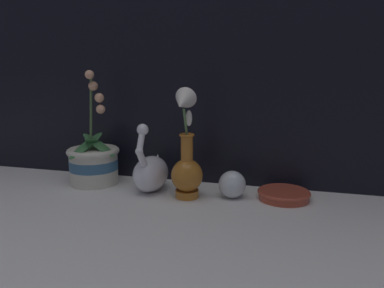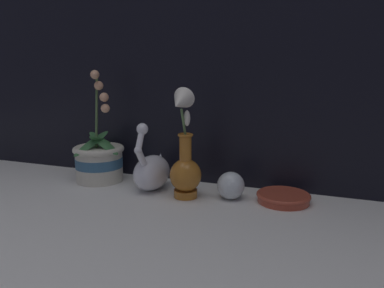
% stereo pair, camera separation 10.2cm
% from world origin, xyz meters
% --- Properties ---
extents(ground_plane, '(2.80, 2.80, 0.00)m').
position_xyz_m(ground_plane, '(0.00, 0.00, 0.00)').
color(ground_plane, silver).
extents(orchid_potted_plant, '(0.18, 0.21, 0.36)m').
position_xyz_m(orchid_potted_plant, '(-0.30, 0.12, 0.07)').
color(orchid_potted_plant, beige).
rests_on(orchid_potted_plant, ground_plane).
extents(swan_figurine, '(0.10, 0.18, 0.21)m').
position_xyz_m(swan_figurine, '(-0.10, 0.09, 0.06)').
color(swan_figurine, white).
rests_on(swan_figurine, ground_plane).
extents(blue_vase, '(0.09, 0.13, 0.32)m').
position_xyz_m(blue_vase, '(0.02, 0.05, 0.11)').
color(blue_vase, '#B26B23').
rests_on(blue_vase, ground_plane).
extents(glass_sphere, '(0.08, 0.08, 0.08)m').
position_xyz_m(glass_sphere, '(0.15, 0.09, 0.04)').
color(glass_sphere, silver).
rests_on(glass_sphere, ground_plane).
extents(amber_dish, '(0.15, 0.15, 0.03)m').
position_xyz_m(amber_dish, '(0.30, 0.12, 0.02)').
color(amber_dish, '#A8422D').
rests_on(amber_dish, ground_plane).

